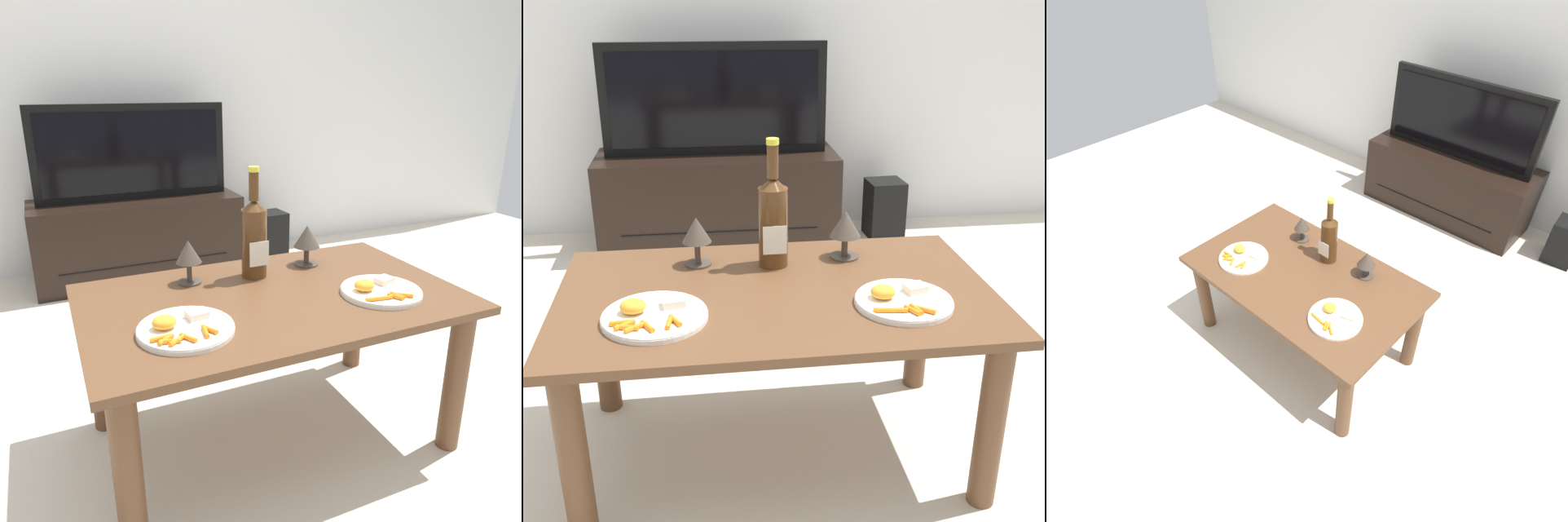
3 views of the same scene
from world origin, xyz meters
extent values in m
plane|color=beige|center=(0.00, 0.00, 0.00)|extent=(6.40, 6.40, 0.00)
cube|color=silver|center=(0.00, 2.00, 1.30)|extent=(6.40, 0.10, 2.60)
cube|color=brown|center=(0.00, 0.00, 0.49)|extent=(1.13, 0.68, 0.03)
cylinder|color=brown|center=(-0.50, -0.28, 0.24)|extent=(0.07, 0.07, 0.48)
cylinder|color=brown|center=(0.50, -0.28, 0.24)|extent=(0.07, 0.07, 0.48)
cylinder|color=brown|center=(-0.50, 0.28, 0.24)|extent=(0.07, 0.07, 0.48)
cylinder|color=brown|center=(0.50, 0.28, 0.24)|extent=(0.07, 0.07, 0.48)
cube|color=black|center=(-0.09, 1.68, 0.24)|extent=(1.19, 0.44, 0.48)
cube|color=black|center=(-0.09, 1.46, 0.14)|extent=(0.96, 0.01, 0.01)
cube|color=black|center=(-0.09, 1.68, 0.74)|extent=(1.09, 0.04, 0.53)
cube|color=black|center=(-0.09, 1.66, 0.74)|extent=(1.00, 0.01, 0.45)
cube|color=black|center=(0.79, 1.69, 0.15)|extent=(0.20, 0.20, 0.30)
cylinder|color=#4C2D14|center=(0.01, 0.17, 0.62)|extent=(0.08, 0.08, 0.23)
cone|color=#4C2D14|center=(0.01, 0.17, 0.75)|extent=(0.08, 0.08, 0.04)
cylinder|color=#4C2D14|center=(0.01, 0.17, 0.81)|extent=(0.03, 0.03, 0.09)
cylinder|color=yellow|center=(0.01, 0.17, 0.86)|extent=(0.03, 0.03, 0.02)
cube|color=silver|center=(0.01, 0.13, 0.60)|extent=(0.07, 0.00, 0.08)
cylinder|color=#473D33|center=(-0.20, 0.20, 0.51)|extent=(0.08, 0.08, 0.01)
cylinder|color=#473D33|center=(-0.20, 0.20, 0.54)|extent=(0.02, 0.02, 0.06)
cone|color=#473D33|center=(-0.20, 0.20, 0.61)|extent=(0.08, 0.08, 0.07)
cylinder|color=#473D33|center=(0.23, 0.20, 0.51)|extent=(0.08, 0.08, 0.01)
cylinder|color=#473D33|center=(0.23, 0.20, 0.54)|extent=(0.02, 0.02, 0.06)
cone|color=#473D33|center=(0.23, 0.20, 0.61)|extent=(0.09, 0.09, 0.08)
cylinder|color=white|center=(-0.30, -0.12, 0.51)|extent=(0.25, 0.25, 0.01)
torus|color=white|center=(-0.30, -0.12, 0.52)|extent=(0.25, 0.25, 0.01)
ellipsoid|color=orange|center=(-0.36, -0.11, 0.54)|extent=(0.06, 0.06, 0.03)
cube|color=beige|center=(-0.26, -0.08, 0.53)|extent=(0.06, 0.05, 0.02)
cylinder|color=orange|center=(-0.38, -0.16, 0.52)|extent=(0.05, 0.02, 0.01)
cylinder|color=orange|center=(-0.37, -0.18, 0.52)|extent=(0.05, 0.04, 0.01)
cylinder|color=orange|center=(-0.34, -0.19, 0.52)|extent=(0.05, 0.04, 0.01)
cylinder|color=orange|center=(-0.36, -0.19, 0.52)|extent=(0.05, 0.03, 0.01)
cylinder|color=orange|center=(-0.32, -0.19, 0.52)|extent=(0.04, 0.05, 0.01)
cylinder|color=orange|center=(-0.27, -0.18, 0.52)|extent=(0.02, 0.05, 0.01)
cylinder|color=orange|center=(-0.25, -0.17, 0.52)|extent=(0.03, 0.05, 0.01)
cylinder|color=white|center=(0.30, -0.12, 0.51)|extent=(0.24, 0.24, 0.01)
torus|color=white|center=(0.30, -0.12, 0.52)|extent=(0.24, 0.24, 0.01)
ellipsoid|color=orange|center=(0.26, -0.11, 0.54)|extent=(0.06, 0.06, 0.03)
cube|color=beige|center=(0.35, -0.08, 0.53)|extent=(0.06, 0.06, 0.02)
cylinder|color=orange|center=(0.24, -0.18, 0.52)|extent=(0.05, 0.02, 0.01)
cylinder|color=orange|center=(0.27, -0.19, 0.52)|extent=(0.05, 0.02, 0.01)
cylinder|color=orange|center=(0.30, -0.19, 0.52)|extent=(0.03, 0.05, 0.01)
cylinder|color=orange|center=(0.32, -0.19, 0.52)|extent=(0.02, 0.05, 0.01)
cylinder|color=orange|center=(0.34, -0.19, 0.52)|extent=(0.05, 0.04, 0.01)
camera|label=1|loc=(-0.60, -1.25, 1.10)|focal=34.41mm
camera|label=2|loc=(-0.18, -1.51, 1.23)|focal=44.57mm
camera|label=3|loc=(1.11, -1.18, 1.99)|focal=30.78mm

